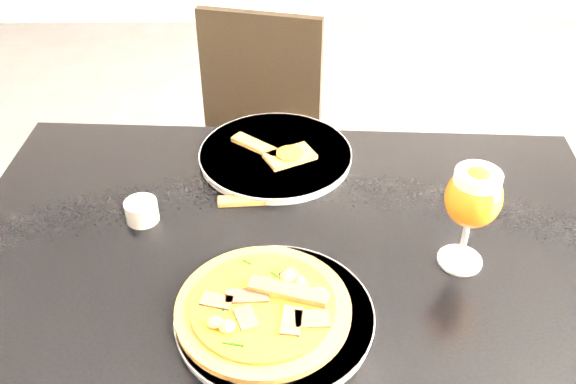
{
  "coord_description": "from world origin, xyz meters",
  "views": [
    {
      "loc": [
        -0.21,
        -0.64,
        1.53
      ],
      "look_at": [
        -0.2,
        0.26,
        0.83
      ],
      "focal_mm": 40.0,
      "sensor_mm": 36.0,
      "label": 1
    }
  ],
  "objects_px": {
    "dining_table": "(288,284)",
    "chair_far": "(252,147)",
    "pizza": "(264,307)",
    "beer_glass": "(474,198)"
  },
  "relations": [
    {
      "from": "dining_table",
      "to": "chair_far",
      "type": "bearing_deg",
      "value": 100.87
    },
    {
      "from": "pizza",
      "to": "beer_glass",
      "type": "height_order",
      "value": "beer_glass"
    },
    {
      "from": "pizza",
      "to": "dining_table",
      "type": "bearing_deg",
      "value": 75.91
    },
    {
      "from": "chair_far",
      "to": "beer_glass",
      "type": "distance_m",
      "value": 0.99
    },
    {
      "from": "pizza",
      "to": "chair_far",
      "type": "bearing_deg",
      "value": 93.54
    },
    {
      "from": "dining_table",
      "to": "pizza",
      "type": "relative_size",
      "value": 4.52
    },
    {
      "from": "pizza",
      "to": "beer_glass",
      "type": "xyz_separation_m",
      "value": [
        0.34,
        0.13,
        0.11
      ]
    },
    {
      "from": "dining_table",
      "to": "chair_far",
      "type": "xyz_separation_m",
      "value": [
        -0.1,
        0.76,
        -0.2
      ]
    },
    {
      "from": "pizza",
      "to": "beer_glass",
      "type": "relative_size",
      "value": 1.42
    },
    {
      "from": "dining_table",
      "to": "chair_far",
      "type": "relative_size",
      "value": 1.5
    }
  ]
}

